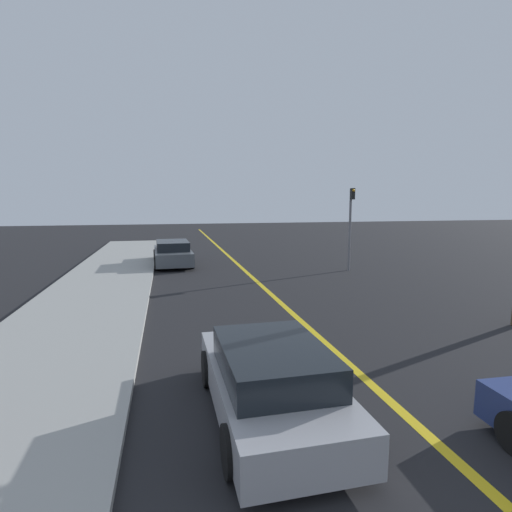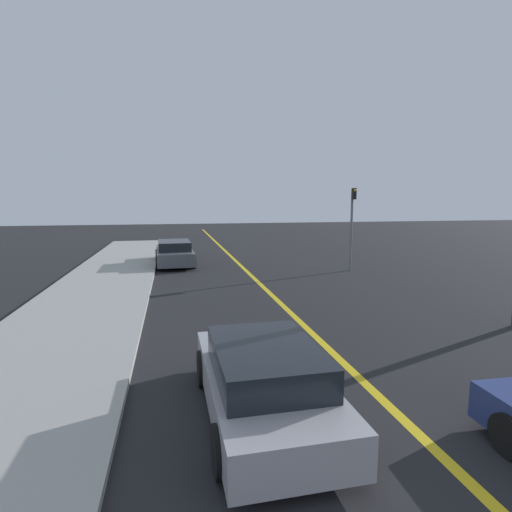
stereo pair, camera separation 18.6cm
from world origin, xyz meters
name	(u,v)px [view 2 (the right image)]	position (x,y,z in m)	size (l,w,h in m)	color
road_center_line	(249,274)	(0.00, 18.00, 0.00)	(0.20, 60.00, 0.01)	gold
sidewalk_left	(106,282)	(-6.43, 17.06, 0.07)	(3.92, 34.12, 0.14)	#9E9E99
car_ahead_center	(263,381)	(-2.20, 5.33, 0.63)	(1.97, 4.20, 1.29)	#9E9EA3
car_far_distant	(174,253)	(-3.51, 21.42, 0.66)	(2.15, 4.78, 1.34)	#4C5156
traffic_light	(352,221)	(5.14, 17.75, 2.52)	(0.18, 0.40, 4.11)	slate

